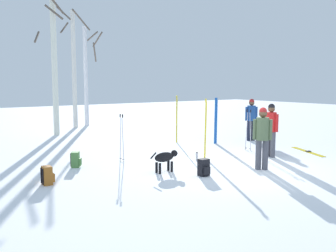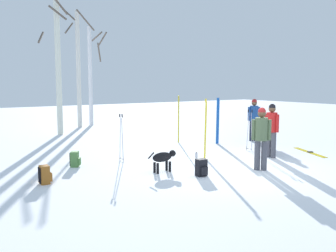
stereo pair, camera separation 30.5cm
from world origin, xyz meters
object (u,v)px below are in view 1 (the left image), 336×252
object	(u,v)px
backpack_0	(76,160)
ski_poles_1	(122,136)
ski_pair_planted_0	(206,129)
birch_tree_2	(54,64)
dog	(166,158)
ski_pair_planted_1	(177,119)
backpack_2	(47,176)
person_1	(262,134)
ski_pair_lying_0	(308,152)
person_0	(271,127)
ski_poles_0	(248,129)
ski_pair_planted_2	(216,121)
backpack_1	(204,168)
birch_tree_3	(74,66)
water_bottle_0	(197,157)
birch_tree_4	(87,74)
person_2	(251,117)

from	to	relation	value
backpack_0	ski_poles_1	bearing A→B (deg)	-0.99
ski_pair_planted_0	birch_tree_2	xyz separation A→B (m)	(-2.19, 7.79, 2.25)
ski_poles_1	dog	bearing A→B (deg)	-80.84
ski_pair_planted_1	backpack_2	distance (m)	7.02
person_1	backpack_2	bearing A→B (deg)	161.09
ski_poles_1	backpack_0	size ratio (longest dim) A/B	3.27
ski_pair_lying_0	birch_tree_2	bearing A→B (deg)	122.42
ski_pair_planted_0	ski_pair_planted_1	xyz separation A→B (m)	(1.06, 2.98, -0.01)
ski_pair_lying_0	person_0	bearing A→B (deg)	174.60
ski_pair_planted_1	ski_poles_0	world-z (taller)	ski_pair_planted_1
backpack_0	ski_pair_lying_0	bearing A→B (deg)	-17.32
ski_pair_lying_0	ski_poles_0	distance (m)	2.16
person_0	ski_pair_planted_2	distance (m)	3.04
ski_pair_lying_0	backpack_0	world-z (taller)	backpack_0
backpack_1	backpack_2	xyz separation A→B (m)	(-3.56, 1.45, 0.00)
ski_poles_1	backpack_1	size ratio (longest dim) A/B	3.27
birch_tree_3	person_0	bearing A→B (deg)	-78.60
dog	ski_pair_planted_1	xyz separation A→B (m)	(3.18, 3.84, 0.54)
backpack_0	backpack_2	xyz separation A→B (m)	(-1.23, -1.37, 0.00)
ski_poles_1	birch_tree_3	world-z (taller)	birch_tree_3
backpack_0	birch_tree_2	size ratio (longest dim) A/B	0.07
backpack_0	backpack_2	distance (m)	1.84
backpack_0	birch_tree_2	bearing A→B (deg)	75.85
ski_pair_planted_1	ski_poles_0	size ratio (longest dim) A/B	1.29
backpack_0	birch_tree_3	bearing A→B (deg)	68.87
ski_pair_lying_0	water_bottle_0	world-z (taller)	water_bottle_0
person_1	dog	distance (m)	2.72
dog	ski_pair_planted_2	world-z (taller)	ski_pair_planted_2
ski_pair_planted_1	birch_tree_4	distance (m)	7.86
birch_tree_3	birch_tree_4	size ratio (longest dim) A/B	1.16
dog	ski_poles_0	bearing A→B (deg)	13.19
person_1	ski_pair_lying_0	bearing A→B (deg)	14.66
ski_pair_planted_0	ski_pair_planted_2	size ratio (longest dim) A/B	1.05
person_1	ski_pair_planted_1	distance (m)	5.18
birch_tree_4	backpack_2	bearing A→B (deg)	-117.29
ski_poles_1	backpack_1	distance (m)	2.98
ski_pair_planted_0	birch_tree_4	size ratio (longest dim) A/B	0.35
water_bottle_0	backpack_2	bearing A→B (deg)	-179.05
birch_tree_4	birch_tree_2	bearing A→B (deg)	-133.93
dog	ski_pair_planted_0	size ratio (longest dim) A/B	0.48
ski_pair_lying_0	backpack_2	size ratio (longest dim) A/B	4.08
ski_pair_planted_0	water_bottle_0	xyz separation A→B (m)	(-0.53, -0.23, -0.81)
person_1	ski_poles_0	size ratio (longest dim) A/B	1.19
person_0	dog	size ratio (longest dim) A/B	1.91
person_2	birch_tree_2	size ratio (longest dim) A/B	0.28
person_1	person_0	bearing A→B (deg)	33.18
backpack_2	person_2	bearing A→B (deg)	12.25
person_0	water_bottle_0	distance (m)	2.63
person_1	person_2	distance (m)	5.24
person_2	ski_pair_lying_0	size ratio (longest dim) A/B	0.96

